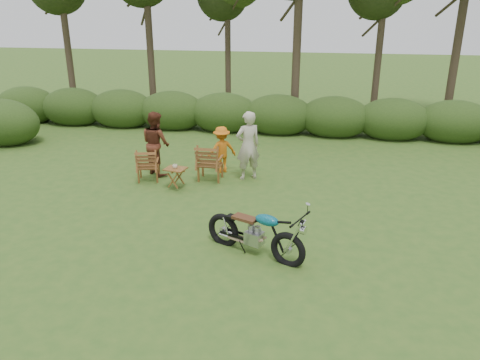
% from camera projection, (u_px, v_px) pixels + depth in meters
% --- Properties ---
extents(ground, '(80.00, 80.00, 0.00)m').
position_uv_depth(ground, '(230.00, 253.00, 8.80)').
color(ground, '#2F531B').
rests_on(ground, ground).
extents(tree_line, '(22.52, 11.62, 8.14)m').
position_uv_depth(tree_line, '(297.00, 22.00, 16.35)').
color(tree_line, '#382B1E').
rests_on(tree_line, ground).
extents(motorcycle, '(2.12, 1.48, 1.13)m').
position_uv_depth(motorcycle, '(254.00, 253.00, 8.79)').
color(motorcycle, '#0D8EAD').
rests_on(motorcycle, ground).
extents(lawn_chair_right, '(0.69, 0.69, 0.99)m').
position_uv_depth(lawn_chair_right, '(211.00, 179.00, 12.48)').
color(lawn_chair_right, brown).
rests_on(lawn_chair_right, ground).
extents(lawn_chair_left, '(0.74, 0.74, 0.89)m').
position_uv_depth(lawn_chair_left, '(149.00, 180.00, 12.44)').
color(lawn_chair_left, brown).
rests_on(lawn_chair_left, ground).
extents(side_table, '(0.60, 0.54, 0.54)m').
position_uv_depth(side_table, '(176.00, 178.00, 11.78)').
color(side_table, '#5B3416').
rests_on(side_table, ground).
extents(cup, '(0.15, 0.15, 0.10)m').
position_uv_depth(cup, '(175.00, 166.00, 11.68)').
color(cup, beige).
rests_on(cup, side_table).
extents(adult_a, '(0.80, 0.73, 1.84)m').
position_uv_depth(adult_a, '(248.00, 179.00, 12.55)').
color(adult_a, '#B9AF98').
rests_on(adult_a, ground).
extents(adult_b, '(1.07, 1.04, 1.73)m').
position_uv_depth(adult_b, '(158.00, 173.00, 12.94)').
color(adult_b, '#542718').
rests_on(adult_b, ground).
extents(child, '(0.96, 0.85, 1.29)m').
position_uv_depth(child, '(222.00, 172.00, 13.06)').
color(child, '#CC6613').
rests_on(child, ground).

